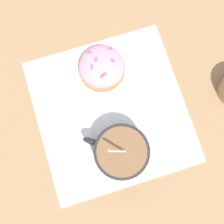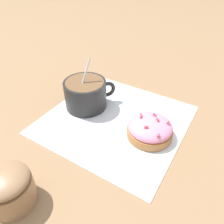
# 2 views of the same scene
# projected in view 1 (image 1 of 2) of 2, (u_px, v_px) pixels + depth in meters

# --- Properties ---
(ground_plane) EXTENTS (3.00, 3.00, 0.00)m
(ground_plane) POSITION_uv_depth(u_px,v_px,m) (111.00, 111.00, 0.59)
(ground_plane) COLOR #93704C
(paper_napkin) EXTENTS (0.30, 0.30, 0.00)m
(paper_napkin) POSITION_uv_depth(u_px,v_px,m) (111.00, 111.00, 0.59)
(paper_napkin) COLOR white
(paper_napkin) RESTS_ON ground_plane
(coffee_cup) EXTENTS (0.10, 0.10, 0.11)m
(coffee_cup) POSITION_uv_depth(u_px,v_px,m) (121.00, 153.00, 0.54)
(coffee_cup) COLOR black
(coffee_cup) RESTS_ON paper_napkin
(frosted_pastry) EXTENTS (0.09, 0.09, 0.04)m
(frosted_pastry) POSITION_uv_depth(u_px,v_px,m) (102.00, 67.00, 0.59)
(frosted_pastry) COLOR #B2753D
(frosted_pastry) RESTS_ON paper_napkin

